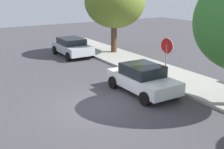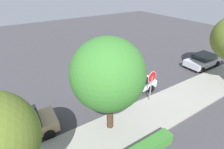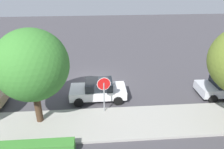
% 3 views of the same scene
% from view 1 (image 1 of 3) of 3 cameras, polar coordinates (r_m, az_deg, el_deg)
% --- Properties ---
extents(ground_plane, '(60.00, 60.00, 0.00)m').
position_cam_1_polar(ground_plane, '(12.56, -2.86, -6.49)').
color(ground_plane, '#423F44').
extents(sidewalk_curb, '(32.00, 3.14, 0.14)m').
position_cam_1_polar(sidewalk_curb, '(15.90, 15.64, -1.72)').
color(sidewalk_curb, '#9E9B93').
rests_on(sidewalk_curb, ground_plane).
extents(stop_sign, '(0.85, 0.11, 2.57)m').
position_cam_1_polar(stop_sign, '(15.11, 11.00, 4.40)').
color(stop_sign, gray).
rests_on(stop_sign, ground_plane).
extents(parked_car_white, '(3.97, 2.06, 1.44)m').
position_cam_1_polar(parked_car_white, '(14.02, 6.26, -0.83)').
color(parked_car_white, white).
rests_on(parked_car_white, ground_plane).
extents(parked_car_silver, '(3.99, 2.10, 1.37)m').
position_cam_1_polar(parked_car_silver, '(22.05, -8.10, 5.64)').
color(parked_car_silver, silver).
rests_on(parked_car_silver, ground_plane).
extents(street_tree_mid_block, '(4.66, 4.66, 6.09)m').
position_cam_1_polar(street_tree_mid_block, '(22.20, 0.58, 14.55)').
color(street_tree_mid_block, '#513823').
rests_on(street_tree_mid_block, ground_plane).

